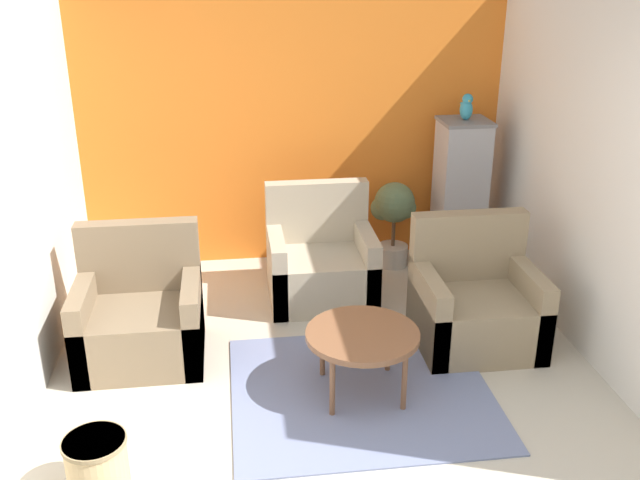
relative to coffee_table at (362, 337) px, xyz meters
name	(u,v)px	position (x,y,z in m)	size (l,w,h in m)	color
wall_back_accent	(293,125)	(-0.20, 2.34, 0.85)	(3.87, 0.06, 2.53)	orange
wall_left	(19,199)	(-2.11, 0.53, 0.85)	(0.06, 3.56, 2.53)	silver
wall_right	(592,176)	(1.70, 0.53, 0.85)	(0.06, 3.56, 2.53)	silver
area_rug	(361,391)	(0.00, 0.00, -0.41)	(1.70, 1.53, 0.01)	slate
coffee_table	(362,337)	(0.00, 0.00, 0.00)	(0.74, 0.74, 0.45)	brown
armchair_left	(141,319)	(-1.47, 0.66, -0.12)	(0.86, 0.74, 0.93)	#7A664C
armchair_right	(475,306)	(0.94, 0.54, -0.12)	(0.86, 0.74, 0.93)	#8E7A5B
armchair_middle	(321,264)	(-0.08, 1.43, -0.12)	(0.86, 0.74, 0.93)	tan
birdcage	(459,198)	(1.24, 1.92, 0.23)	(0.55, 0.55, 1.36)	slate
parrot	(466,108)	(1.24, 1.92, 1.05)	(0.11, 0.19, 0.23)	teal
potted_plant	(394,214)	(0.66, 2.00, 0.09)	(0.40, 0.37, 0.79)	beige
wicker_basket	(97,464)	(-1.57, -0.73, -0.23)	(0.34, 0.34, 0.34)	tan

